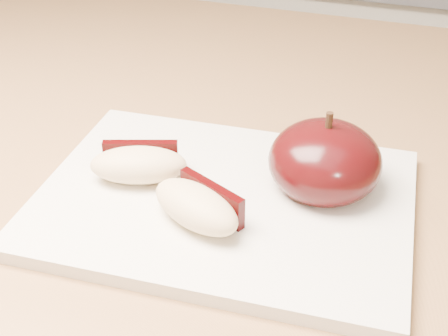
% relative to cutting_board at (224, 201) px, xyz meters
% --- Properties ---
extents(back_cabinet, '(2.40, 0.62, 0.94)m').
position_rel_cutting_board_xyz_m(back_cabinet, '(-0.03, 0.83, -0.43)').
color(back_cabinet, silver).
rests_on(back_cabinet, ground).
extents(cutting_board, '(0.29, 0.22, 0.01)m').
position_rel_cutting_board_xyz_m(cutting_board, '(0.00, 0.00, 0.00)').
color(cutting_board, silver).
rests_on(cutting_board, island_counter).
extents(apple_half, '(0.10, 0.10, 0.07)m').
position_rel_cutting_board_xyz_m(apple_half, '(0.07, 0.04, 0.03)').
color(apple_half, black).
rests_on(apple_half, cutting_board).
extents(apple_wedge_a, '(0.08, 0.06, 0.03)m').
position_rel_cutting_board_xyz_m(apple_wedge_a, '(-0.07, 0.00, 0.02)').
color(apple_wedge_a, beige).
rests_on(apple_wedge_a, cutting_board).
extents(apple_wedge_b, '(0.08, 0.07, 0.03)m').
position_rel_cutting_board_xyz_m(apple_wedge_b, '(-0.01, -0.04, 0.02)').
color(apple_wedge_b, beige).
rests_on(apple_wedge_b, cutting_board).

